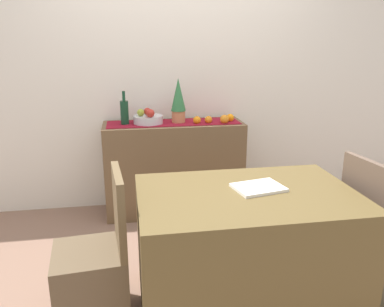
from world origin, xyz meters
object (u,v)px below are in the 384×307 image
(chair_near_window, at_px, (94,279))
(sideboard_console, at_px, (174,168))
(fruit_bowl, at_px, (148,119))
(wine_bottle, at_px, (124,112))
(open_book, at_px, (258,188))
(potted_plant, at_px, (178,100))
(chair_by_corner, at_px, (378,252))
(dining_table, at_px, (245,250))

(chair_near_window, bearing_deg, sideboard_console, 65.87)
(fruit_bowl, distance_m, wine_bottle, 0.22)
(sideboard_console, bearing_deg, open_book, -76.74)
(open_book, distance_m, chair_near_window, 1.08)
(open_book, relative_size, chair_near_window, 0.31)
(sideboard_console, relative_size, potted_plant, 3.16)
(wine_bottle, height_order, open_book, wine_bottle)
(fruit_bowl, bearing_deg, chair_by_corner, -46.31)
(wine_bottle, height_order, dining_table, wine_bottle)
(dining_table, bearing_deg, fruit_bowl, 108.45)
(dining_table, bearing_deg, open_book, 26.58)
(sideboard_console, distance_m, open_book, 1.47)
(sideboard_console, height_order, wine_bottle, wine_bottle)
(dining_table, distance_m, chair_near_window, 0.90)
(wine_bottle, xyz_separation_m, chair_near_window, (-0.21, -1.43, -0.70))
(chair_near_window, bearing_deg, fruit_bowl, 73.85)
(fruit_bowl, xyz_separation_m, chair_near_window, (-0.41, -1.43, -0.63))
(wine_bottle, distance_m, dining_table, 1.70)
(open_book, bearing_deg, fruit_bowl, 100.13)
(open_book, xyz_separation_m, chair_near_window, (-0.97, -0.04, -0.48))
(potted_plant, bearing_deg, chair_by_corner, -52.57)
(sideboard_console, height_order, chair_near_window, chair_near_window)
(open_book, distance_m, chair_by_corner, 0.95)
(chair_by_corner, bearing_deg, fruit_bowl, 133.69)
(potted_plant, height_order, dining_table, potted_plant)
(chair_by_corner, bearing_deg, wine_bottle, 137.69)
(fruit_bowl, height_order, dining_table, fruit_bowl)
(sideboard_console, xyz_separation_m, chair_by_corner, (1.14, -1.44, -0.16))
(fruit_bowl, xyz_separation_m, potted_plant, (0.27, 0.00, 0.17))
(wine_bottle, height_order, chair_by_corner, wine_bottle)
(dining_table, distance_m, open_book, 0.39)
(potted_plant, relative_size, dining_table, 0.32)
(fruit_bowl, height_order, potted_plant, potted_plant)
(chair_by_corner, bearing_deg, open_book, 177.15)
(sideboard_console, height_order, open_book, sideboard_console)
(potted_plant, bearing_deg, dining_table, -81.84)
(potted_plant, height_order, open_book, potted_plant)
(chair_near_window, bearing_deg, wine_bottle, 81.70)
(sideboard_console, xyz_separation_m, chair_near_window, (-0.64, -1.43, -0.16))
(fruit_bowl, distance_m, open_book, 1.51)
(potted_plant, xyz_separation_m, chair_near_window, (-0.69, -1.43, -0.80))
(dining_table, relative_size, chair_by_corner, 1.40)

